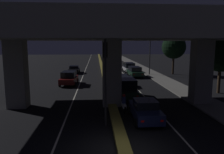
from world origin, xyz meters
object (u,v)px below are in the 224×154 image
object	(u,v)px
street_lamp	(148,47)
car_dark_blue_lead	(145,110)
pedestrian_on_sidewalk	(200,91)
car_dark_red_lead_oncoming	(69,78)
car_dark_red_third	(121,80)
car_black_second_oncoming	(74,69)
motorcycle_black_filtering_mid	(114,86)
car_dark_green_fourth	(135,71)
traffic_light_left_of_median	(105,68)
motorcycle_white_filtering_near	(124,104)
car_white_fifth	(129,67)
car_dark_green_second	(127,87)

from	to	relation	value
street_lamp	car_dark_blue_lead	bearing A→B (deg)	-103.68
pedestrian_on_sidewalk	car_dark_red_lead_oncoming	bearing A→B (deg)	145.78
street_lamp	car_dark_red_third	distance (m)	11.48
car_dark_red_lead_oncoming	car_black_second_oncoming	bearing A→B (deg)	-174.90
motorcycle_black_filtering_mid	car_black_second_oncoming	bearing A→B (deg)	19.03
car_dark_red_lead_oncoming	car_dark_green_fourth	bearing A→B (deg)	125.87
traffic_light_left_of_median	motorcycle_white_filtering_near	xyz separation A→B (m)	(1.59, 2.95, -3.21)
car_black_second_oncoming	pedestrian_on_sidewalk	size ratio (longest dim) A/B	2.65
car_dark_green_fourth	car_black_second_oncoming	bearing A→B (deg)	60.78
car_dark_blue_lead	pedestrian_on_sidewalk	distance (m)	8.10
car_dark_green_fourth	car_dark_blue_lead	bearing A→B (deg)	169.22
street_lamp	car_dark_green_fourth	world-z (taller)	street_lamp
traffic_light_left_of_median	car_white_fifth	world-z (taller)	traffic_light_left_of_median
traffic_light_left_of_median	car_dark_red_third	world-z (taller)	traffic_light_left_of_median
street_lamp	car_dark_green_second	bearing A→B (deg)	-110.55
car_dark_green_fourth	traffic_light_left_of_median	bearing A→B (deg)	162.23
pedestrian_on_sidewalk	car_black_second_oncoming	bearing A→B (deg)	123.71
traffic_light_left_of_median	motorcycle_white_filtering_near	size ratio (longest dim) A/B	2.93
car_black_second_oncoming	car_dark_green_second	bearing A→B (deg)	18.83
motorcycle_white_filtering_near	motorcycle_black_filtering_mid	distance (m)	7.64
car_dark_red_third	car_dark_blue_lead	bearing A→B (deg)	-176.67
car_dark_green_second	motorcycle_white_filtering_near	xyz separation A→B (m)	(-0.85, -4.51, -0.43)
car_dark_red_third	car_dark_green_fourth	xyz separation A→B (m)	(3.11, 7.70, 0.11)
car_dark_red_lead_oncoming	car_dark_red_third	bearing A→B (deg)	81.86
car_dark_red_lead_oncoming	motorcycle_black_filtering_mid	xyz separation A→B (m)	(5.53, -4.12, -0.31)
car_dark_blue_lead	car_dark_green_second	bearing A→B (deg)	3.02
traffic_light_left_of_median	car_black_second_oncoming	size ratio (longest dim) A/B	1.27
car_dark_green_second	motorcycle_white_filtering_near	distance (m)	4.61
car_dark_green_second	car_black_second_oncoming	xyz separation A→B (m)	(-7.05, 18.81, -0.31)
car_dark_red_lead_oncoming	motorcycle_white_filtering_near	distance (m)	13.08
traffic_light_left_of_median	car_black_second_oncoming	world-z (taller)	traffic_light_left_of_median
street_lamp	car_dark_green_second	xyz separation A→B (m)	(-5.69, -15.19, -3.74)
car_white_fifth	pedestrian_on_sidewalk	xyz separation A→B (m)	(3.50, -21.13, 0.01)
motorcycle_black_filtering_mid	car_dark_green_second	bearing A→B (deg)	-163.58
car_dark_red_lead_oncoming	motorcycle_white_filtering_near	bearing A→B (deg)	28.68
traffic_light_left_of_median	car_dark_green_fourth	distance (m)	22.07
car_dark_red_third	motorcycle_white_filtering_near	distance (m)	10.52
car_dark_blue_lead	car_white_fifth	bearing A→B (deg)	-6.06
car_white_fifth	car_black_second_oncoming	distance (m)	10.25
street_lamp	motorcycle_black_filtering_mid	distance (m)	14.42
street_lamp	pedestrian_on_sidewalk	distance (m)	17.40
traffic_light_left_of_median	street_lamp	xyz separation A→B (m)	(8.13, 22.64, 0.96)
traffic_light_left_of_median	pedestrian_on_sidewalk	distance (m)	11.13
car_white_fifth	car_dark_red_third	bearing A→B (deg)	164.69
car_dark_blue_lead	car_dark_green_fourth	size ratio (longest dim) A/B	0.83
car_dark_green_fourth	motorcycle_black_filtering_mid	xyz separation A→B (m)	(-4.29, -10.53, -0.27)
car_white_fifth	traffic_light_left_of_median	bearing A→B (deg)	165.64
car_dark_blue_lead	motorcycle_black_filtering_mid	bearing A→B (deg)	8.05
car_dark_red_third	car_white_fifth	xyz separation A→B (m)	(3.04, 13.40, 0.18)
car_dark_blue_lead	motorcycle_black_filtering_mid	xyz separation A→B (m)	(-1.38, 9.93, -0.15)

